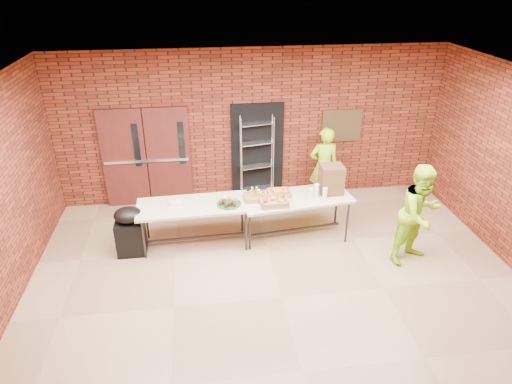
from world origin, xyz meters
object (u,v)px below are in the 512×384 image
(table_right, at_px, (296,200))
(volunteer_man, at_px, (420,214))
(wire_rack, at_px, (257,159))
(covered_grill, at_px, (130,231))
(volunteer_woman, at_px, (324,166))
(coffee_dispenser, at_px, (331,179))
(table_left, at_px, (194,208))

(table_right, bearing_deg, volunteer_man, -34.84)
(wire_rack, xyz_separation_m, covered_grill, (-2.48, -1.74, -0.49))
(covered_grill, relative_size, volunteer_woman, 0.54)
(volunteer_woman, bearing_deg, coffee_dispenser, 79.50)
(table_left, height_order, coffee_dispenser, coffee_dispenser)
(coffee_dispenser, xyz_separation_m, volunteer_man, (1.23, -1.10, -0.21))
(table_left, bearing_deg, table_right, -1.11)
(covered_grill, xyz_separation_m, volunteer_woman, (3.84, 1.41, 0.39))
(wire_rack, bearing_deg, volunteer_woman, -24.86)
(wire_rack, bearing_deg, coffee_dispenser, -62.92)
(table_left, distance_m, coffee_dispenser, 2.54)
(wire_rack, xyz_separation_m, coffee_dispenser, (1.17, -1.49, 0.16))
(covered_grill, bearing_deg, coffee_dispenser, 3.39)
(table_left, xyz_separation_m, coffee_dispenser, (2.52, 0.13, 0.34))
(table_left, xyz_separation_m, covered_grill, (-1.13, -0.12, -0.30))
(table_left, distance_m, covered_grill, 1.18)
(covered_grill, distance_m, volunteer_man, 4.96)
(covered_grill, height_order, volunteer_woman, volunteer_woman)
(covered_grill, height_order, volunteer_man, volunteer_man)
(wire_rack, distance_m, table_left, 2.12)
(table_right, bearing_deg, table_left, 173.93)
(volunteer_woman, bearing_deg, wire_rack, -15.11)
(wire_rack, height_order, coffee_dispenser, wire_rack)
(volunteer_man, bearing_deg, covered_grill, 147.17)
(table_left, relative_size, coffee_dispenser, 3.75)
(table_right, bearing_deg, wire_rack, 100.48)
(wire_rack, relative_size, volunteer_man, 1.06)
(volunteer_woman, height_order, volunteer_man, volunteer_man)
(table_right, xyz_separation_m, covered_grill, (-2.98, -0.15, -0.30))
(covered_grill, xyz_separation_m, volunteer_man, (4.87, -0.85, 0.43))
(table_left, bearing_deg, volunteer_man, -16.57)
(wire_rack, distance_m, table_right, 1.68)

